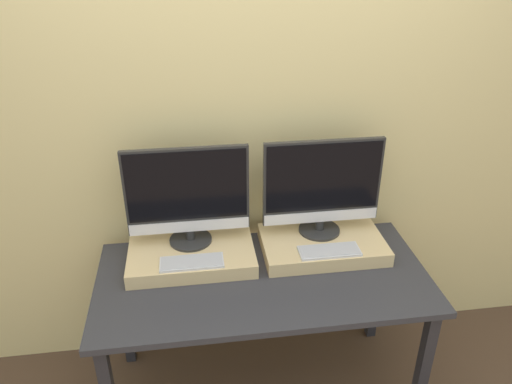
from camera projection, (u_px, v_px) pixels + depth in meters
The scene contains 8 objects.
wall_back at pixel (250, 124), 2.38m from camera, with size 8.00×0.04×2.60m.
workbench at pixel (263, 289), 2.30m from camera, with size 1.50×0.72×0.73m.
wooden_riser_left at pixel (192, 255), 2.35m from camera, with size 0.59×0.36×0.07m.
monitor_left at pixel (188, 195), 2.28m from camera, with size 0.57×0.20×0.48m.
keyboard_left at pixel (192, 262), 2.23m from camera, with size 0.28×0.11×0.01m.
wooden_riser_right at pixel (322, 244), 2.43m from camera, with size 0.59×0.36×0.07m.
monitor_right at pixel (322, 186), 2.36m from camera, with size 0.57×0.20×0.48m.
keyboard_right at pixel (329, 251), 2.31m from camera, with size 0.28×0.11×0.01m.
Camera 1 is at (-0.29, -1.44, 2.12)m, focal length 35.00 mm.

